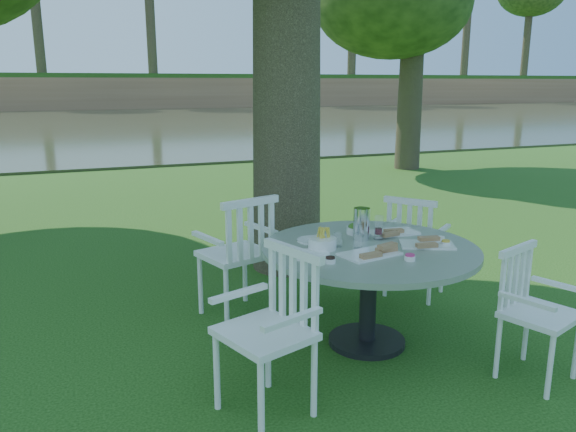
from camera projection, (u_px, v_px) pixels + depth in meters
name	position (u px, v px, depth m)	size (l,w,h in m)	color
ground	(297.00, 326.00, 4.43)	(140.00, 140.00, 0.00)	#133C0C
table	(369.00, 263.00, 4.00)	(1.53, 1.53, 0.74)	black
chair_ne	(412.00, 239.00, 4.91)	(0.62, 0.63, 0.91)	white
chair_nw	(242.00, 248.00, 4.45)	(0.63, 0.61, 1.01)	white
chair_sw	(278.00, 318.00, 3.21)	(0.59, 0.61, 0.96)	white
chair_se	(529.00, 302.00, 3.60)	(0.54, 0.52, 0.85)	white
tableware	(359.00, 238.00, 4.02)	(1.22, 0.83, 0.24)	white
river	(103.00, 125.00, 25.25)	(100.00, 28.00, 0.12)	#303620
far_bank	(82.00, 5.00, 40.08)	(100.00, 18.00, 15.20)	#916343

